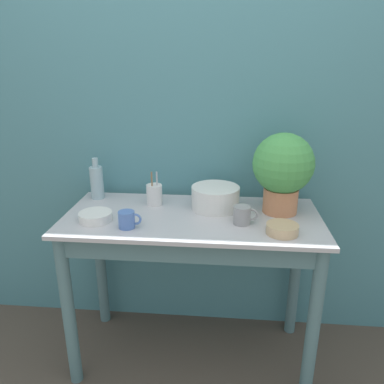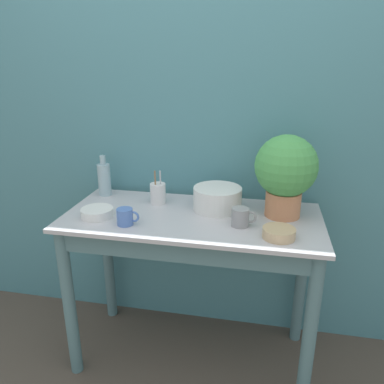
# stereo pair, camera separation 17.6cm
# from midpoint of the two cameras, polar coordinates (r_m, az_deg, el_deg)

# --- Properties ---
(wall_back) EXTENTS (6.00, 0.05, 2.40)m
(wall_back) POSITION_cam_midpoint_polar(r_m,az_deg,el_deg) (2.02, 4.44, 9.94)
(wall_back) COLOR teal
(wall_back) RESTS_ON ground_plane
(counter_table) EXTENTS (1.23, 0.57, 0.83)m
(counter_table) POSITION_cam_midpoint_polar(r_m,az_deg,el_deg) (1.86, 2.60, -9.16)
(counter_table) COLOR slate
(counter_table) RESTS_ON ground_plane
(potted_plant) EXTENTS (0.29, 0.29, 0.39)m
(potted_plant) POSITION_cam_midpoint_polar(r_m,az_deg,el_deg) (1.80, 16.83, 3.06)
(potted_plant) COLOR tan
(potted_plant) RESTS_ON counter_table
(bowl_wash_large) EXTENTS (0.24, 0.24, 0.11)m
(bowl_wash_large) POSITION_cam_midpoint_polar(r_m,az_deg,el_deg) (1.87, 6.59, -1.02)
(bowl_wash_large) COLOR silver
(bowl_wash_large) RESTS_ON counter_table
(bottle_tall) EXTENTS (0.07, 0.07, 0.22)m
(bottle_tall) POSITION_cam_midpoint_polar(r_m,az_deg,el_deg) (2.08, -10.90, 1.96)
(bottle_tall) COLOR #93B2BC
(bottle_tall) RESTS_ON counter_table
(mug_grey) EXTENTS (0.11, 0.08, 0.08)m
(mug_grey) POSITION_cam_midpoint_polar(r_m,az_deg,el_deg) (1.70, 10.39, -3.84)
(mug_grey) COLOR gray
(mug_grey) RESTS_ON counter_table
(mug_blue) EXTENTS (0.10, 0.07, 0.08)m
(mug_blue) POSITION_cam_midpoint_polar(r_m,az_deg,el_deg) (1.70, -7.22, -3.83)
(mug_blue) COLOR #4C70B7
(mug_blue) RESTS_ON counter_table
(bowl_small_enamel_white) EXTENTS (0.15, 0.15, 0.04)m
(bowl_small_enamel_white) POSITION_cam_midpoint_polar(r_m,az_deg,el_deg) (1.82, -11.60, -3.13)
(bowl_small_enamel_white) COLOR silver
(bowl_small_enamel_white) RESTS_ON counter_table
(bowl_small_tan) EXTENTS (0.14, 0.14, 0.04)m
(bowl_small_tan) POSITION_cam_midpoint_polar(r_m,az_deg,el_deg) (1.64, 16.15, -6.09)
(bowl_small_tan) COLOR tan
(bowl_small_tan) RESTS_ON counter_table
(utensil_cup) EXTENTS (0.08, 0.08, 0.18)m
(utensil_cup) POSITION_cam_midpoint_polar(r_m,az_deg,el_deg) (1.94, -2.64, -0.24)
(utensil_cup) COLOR silver
(utensil_cup) RESTS_ON counter_table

